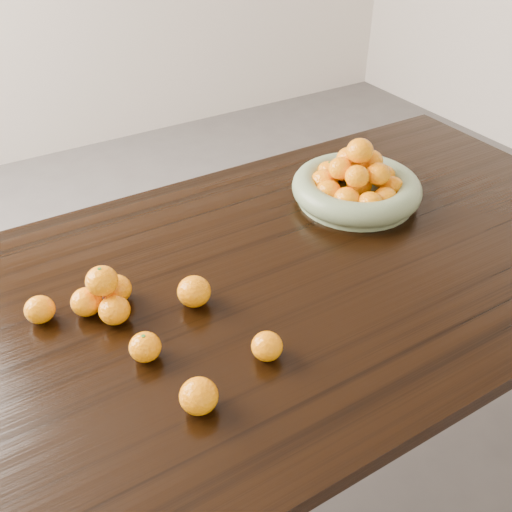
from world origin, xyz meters
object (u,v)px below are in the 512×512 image
loose_orange_0 (145,347)px  orange_pyramid (105,295)px  dining_table (261,306)px  fruit_bowl (356,185)px

loose_orange_0 → orange_pyramid: bearing=96.4°
dining_table → fruit_bowl: bearing=21.3°
dining_table → orange_pyramid: bearing=168.9°
orange_pyramid → loose_orange_0: (0.02, -0.17, -0.02)m
orange_pyramid → loose_orange_0: bearing=-83.6°
fruit_bowl → orange_pyramid: size_ratio=2.64×
dining_table → loose_orange_0: size_ratio=32.38×
orange_pyramid → loose_orange_0: 0.17m
dining_table → loose_orange_0: (-0.32, -0.10, 0.12)m
dining_table → loose_orange_0: loose_orange_0 is taller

